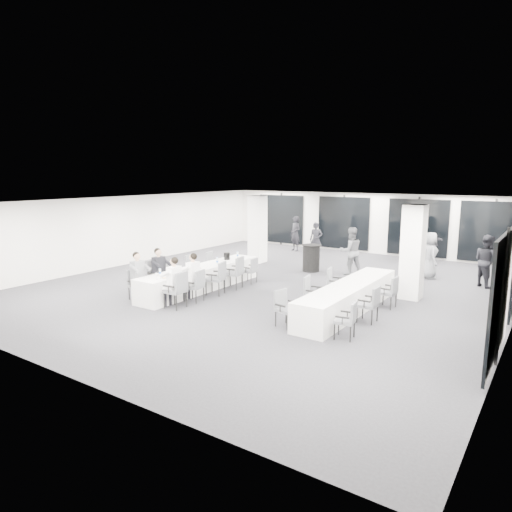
{
  "coord_description": "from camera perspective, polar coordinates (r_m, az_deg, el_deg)",
  "views": [
    {
      "loc": [
        7.79,
        -12.56,
        3.66
      ],
      "look_at": [
        -0.57,
        -0.2,
        0.98
      ],
      "focal_mm": 32.0,
      "sensor_mm": 36.0,
      "label": 1
    }
  ],
  "objects": [
    {
      "name": "chair_main_right_near",
      "position": [
        12.75,
        -9.77,
        -3.92
      ],
      "size": [
        0.55,
        0.61,
        1.03
      ],
      "rotation": [
        0.0,
        0.0,
        1.63
      ],
      "color": "#585C60",
      "rests_on": "floor"
    },
    {
      "name": "column_left",
      "position": [
        19.12,
        0.18,
        3.38
      ],
      "size": [
        0.6,
        0.6,
        2.8
      ],
      "primitive_type": "cube",
      "color": "white",
      "rests_on": "floor"
    },
    {
      "name": "standing_guest_h",
      "position": [
        16.73,
        26.89,
        -0.16
      ],
      "size": [
        1.09,
        1.06,
        1.96
      ],
      "primitive_type": "imported",
      "rotation": [
        0.0,
        0.0,
        2.41
      ],
      "color": "black",
      "rests_on": "floor"
    },
    {
      "name": "chair_main_left_near",
      "position": [
        13.94,
        -14.74,
        -3.24
      ],
      "size": [
        0.52,
        0.55,
        0.89
      ],
      "rotation": [
        0.0,
        0.0,
        -1.75
      ],
      "color": "#585C60",
      "rests_on": "floor"
    },
    {
      "name": "ice_bucket_near",
      "position": [
        13.86,
        -9.81,
        -1.61
      ],
      "size": [
        0.2,
        0.2,
        0.23
      ],
      "primitive_type": "cylinder",
      "color": "black",
      "rests_on": "banquet_table_main"
    },
    {
      "name": "standing_guest_g",
      "position": [
        22.1,
        4.95,
        3.09
      ],
      "size": [
        0.86,
        0.79,
        1.9
      ],
      "primitive_type": "imported",
      "rotation": [
        0.0,
        0.0,
        -0.4
      ],
      "color": "black",
      "rests_on": "floor"
    },
    {
      "name": "chair_main_right_fourth",
      "position": [
        14.74,
        -2.55,
        -1.84
      ],
      "size": [
        0.61,
        0.65,
        1.04
      ],
      "rotation": [
        0.0,
        0.0,
        1.74
      ],
      "color": "#585C60",
      "rests_on": "floor"
    },
    {
      "name": "standing_guest_b",
      "position": [
        17.06,
        11.76,
        0.99
      ],
      "size": [
        1.1,
        1.1,
        2.0
      ],
      "primitive_type": "imported",
      "rotation": [
        0.0,
        0.0,
        3.92
      ],
      "color": "slate",
      "rests_on": "floor"
    },
    {
      "name": "banquet_table_side",
      "position": [
        12.61,
        11.51,
        -5.13
      ],
      "size": [
        0.9,
        5.0,
        0.75
      ],
      "primitive_type": "cube",
      "color": "silver",
      "rests_on": "floor"
    },
    {
      "name": "chair_main_left_mid",
      "position": [
        15.03,
        -10.08,
        -2.1
      ],
      "size": [
        0.47,
        0.52,
        0.89
      ],
      "rotation": [
        0.0,
        0.0,
        -1.61
      ],
      "color": "#585C60",
      "rests_on": "floor"
    },
    {
      "name": "column_right",
      "position": [
        14.2,
        19.01,
        0.46
      ],
      "size": [
        0.6,
        0.6,
        2.8
      ],
      "primitive_type": "cube",
      "color": "white",
      "rests_on": "floor"
    },
    {
      "name": "plate_c",
      "position": [
        14.38,
        -7.17,
        -1.53
      ],
      "size": [
        0.22,
        0.22,
        0.03
      ],
      "color": "white",
      "rests_on": "banquet_table_main"
    },
    {
      "name": "seated_guest_d",
      "position": [
        13.36,
        -8.06,
        -2.23
      ],
      "size": [
        0.5,
        0.38,
        1.44
      ],
      "rotation": [
        0.0,
        0.0,
        1.57
      ],
      "color": "white",
      "rests_on": "floor"
    },
    {
      "name": "standing_guest_f",
      "position": [
        20.52,
        20.04,
        2.22
      ],
      "size": [
        2.04,
        1.26,
        2.08
      ],
      "primitive_type": "imported",
      "rotation": [
        0.0,
        0.0,
        2.84
      ],
      "color": "black",
      "rests_on": "floor"
    },
    {
      "name": "seated_guest_c",
      "position": [
        12.81,
        -10.38,
        -2.84
      ],
      "size": [
        0.5,
        0.38,
        1.44
      ],
      "rotation": [
        0.0,
        0.0,
        1.57
      ],
      "color": "white",
      "rests_on": "floor"
    },
    {
      "name": "seated_guest_a",
      "position": [
        13.75,
        -14.4,
        -2.1
      ],
      "size": [
        0.5,
        0.38,
        1.44
      ],
      "rotation": [
        0.0,
        0.0,
        -1.57
      ],
      "color": "slate",
      "rests_on": "floor"
    },
    {
      "name": "chair_main_right_second",
      "position": [
        13.32,
        -7.47,
        -3.47
      ],
      "size": [
        0.53,
        0.58,
        0.95
      ],
      "rotation": [
        0.0,
        0.0,
        1.7
      ],
      "color": "#585C60",
      "rests_on": "floor"
    },
    {
      "name": "chair_side_right_far",
      "position": [
        13.15,
        16.42,
        -4.13
      ],
      "size": [
        0.48,
        0.52,
        0.89
      ],
      "rotation": [
        0.0,
        0.0,
        1.51
      ],
      "color": "#585C60",
      "rests_on": "floor"
    },
    {
      "name": "plate_b",
      "position": [
        13.21,
        -11.42,
        -2.71
      ],
      "size": [
        0.21,
        0.21,
        0.03
      ],
      "color": "white",
      "rests_on": "banquet_table_main"
    },
    {
      "name": "water_bottle_a",
      "position": [
        13.59,
        -11.91,
        -1.98
      ],
      "size": [
        0.06,
        0.06,
        0.2
      ],
      "primitive_type": "cylinder",
      "color": "silver",
      "rests_on": "banquet_table_main"
    },
    {
      "name": "chair_side_left_far",
      "position": [
        13.66,
        9.71,
        -3.2
      ],
      "size": [
        0.56,
        0.59,
        0.94
      ],
      "rotation": [
        0.0,
        0.0,
        -1.36
      ],
      "color": "#585C60",
      "rests_on": "floor"
    },
    {
      "name": "water_bottle_c",
      "position": [
        16.18,
        -2.32,
        0.17
      ],
      "size": [
        0.07,
        0.07,
        0.21
      ],
      "primitive_type": "cylinder",
      "color": "silver",
      "rests_on": "banquet_table_main"
    },
    {
      "name": "chair_side_left_near",
      "position": [
        11.18,
        3.56,
        -6.23
      ],
      "size": [
        0.53,
        0.56,
        0.89
      ],
      "rotation": [
        0.0,
        0.0,
        -1.77
      ],
      "color": "#585C60",
      "rests_on": "floor"
    },
    {
      "name": "wine_glass",
      "position": [
        13.07,
        -12.34,
        -2.26
      ],
      "size": [
        0.08,
        0.08,
        0.2
      ],
      "color": "silver",
      "rests_on": "banquet_table_main"
    },
    {
      "name": "chair_main_left_fourth",
      "position": [
        15.66,
        -7.87,
        -1.37
      ],
      "size": [
        0.54,
        0.59,
        0.97
      ],
      "rotation": [
        0.0,
        0.0,
        -1.46
      ],
      "color": "#585C60",
      "rests_on": "floor"
    },
    {
      "name": "chair_main_left_second",
      "position": [
        14.48,
        -12.3,
        -2.28
      ],
      "size": [
        0.57,
        0.63,
        1.04
      ],
      "rotation": [
        0.0,
        0.0,
        -1.66
      ],
      "color": "#585C60",
      "rests_on": "floor"
    },
    {
      "name": "chair_side_right_mid",
      "position": [
        11.75,
        14.15,
        -5.62
      ],
      "size": [
        0.47,
        0.52,
        0.92
      ],
      "rotation": [
        0.0,
        0.0,
        1.56
      ],
      "color": "#585C60",
      "rests_on": "floor"
    },
    {
      "name": "chair_side_right_near",
      "position": [
        10.5,
        11.44,
        -7.61
      ],
      "size": [
        0.49,
        0.53,
        0.86
      ],
      "rotation": [
        0.0,
        0.0,
        1.73
      ],
      "color": "#585C60",
      "rests_on": "floor"
    },
    {
      "name": "cocktail_table",
      "position": [
        17.52,
        6.91,
        -0.23
      ],
      "size": [
        0.74,
        0.74,
        1.02
      ],
      "color": "black",
      "rests_on": "floor"
    },
    {
      "name": "plate_a",
      "position": [
        13.65,
        -11.8,
        -2.31
      ],
      "size": [
        0.22,
        0.22,
        0.03
      ],
      "color": "white",
      "rests_on": "banquet_table_main"
    },
    {
      "name": "standing_guest_a",
      "position": [
        20.62,
        7.5,
        2.33
      ],
      "size": [
        0.79,
        0.72,
        1.75
      ],
      "primitive_type": "imported",
      "rotation": [
        0.0,
        0.0,
        0.39
      ],
      "color": "black",
      "rests_on": "floor"
    },
    {
      "name": "standing_guest_e",
      "position": [
        17.28,
        20.93,
        0.43
      ],
      "size": [
        0.95,
        1.06,
        1.87
      ],
      "primitive_type": "imported",
      "rotation": [
        0.0,
        0.0,
        2.14
      ],
      "color": "slate",
      "rests_on": "floor"
    },
    {
      "name": "seated_guest_b",
      "position": [
        14.31,
        -11.88,
        -1.52
      ],
      "size": [
        0.5,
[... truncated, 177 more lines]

